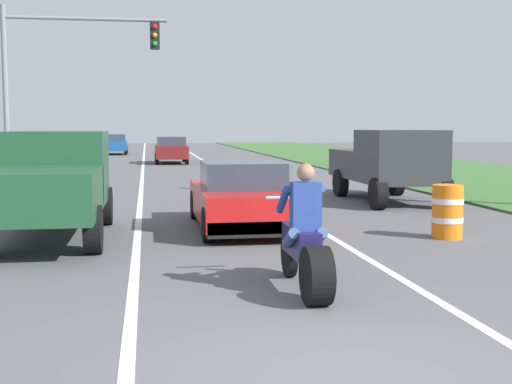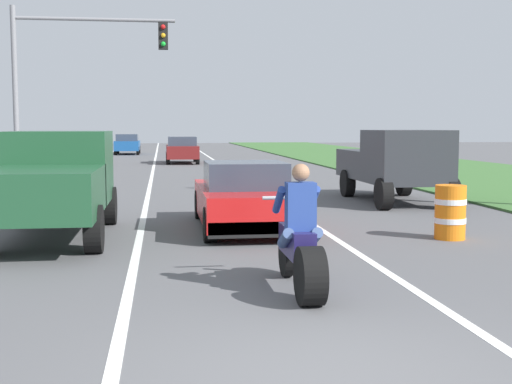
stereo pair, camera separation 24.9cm
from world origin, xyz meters
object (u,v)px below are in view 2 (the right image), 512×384
at_px(distant_car_far_ahead, 182,150).
at_px(motorcycle_with_rider, 300,246).
at_px(pickup_truck_right_shoulder_dark_grey, 395,162).
at_px(construction_barrel_nearest, 450,212).
at_px(sports_car_red, 244,198).
at_px(distant_car_further_ahead, 127,144).
at_px(traffic_light_mast_near, 67,67).
at_px(pickup_truck_left_lane_dark_green, 53,179).

bearing_deg(distant_car_far_ahead, motorcycle_with_rider, -88.92).
distance_m(pickup_truck_right_shoulder_dark_grey, construction_barrel_nearest, 6.25).
relative_size(pickup_truck_right_shoulder_dark_grey, distant_car_far_ahead, 1.20).
distance_m(sports_car_red, distant_car_further_ahead, 38.21).
distance_m(distant_car_far_ahead, distant_car_further_ahead, 13.44).
xyz_separation_m(traffic_light_mast_near, construction_barrel_nearest, (8.33, -11.63, -3.54)).
height_order(traffic_light_mast_near, construction_barrel_nearest, traffic_light_mast_near).
distance_m(motorcycle_with_rider, distant_car_far_ahead, 30.49).
bearing_deg(pickup_truck_right_shoulder_dark_grey, traffic_light_mast_near, 149.64).
xyz_separation_m(pickup_truck_right_shoulder_dark_grey, construction_barrel_nearest, (-1.06, -6.13, -0.60)).
height_order(sports_car_red, construction_barrel_nearest, sports_car_red).
height_order(pickup_truck_left_lane_dark_green, construction_barrel_nearest, pickup_truck_left_lane_dark_green).
xyz_separation_m(pickup_truck_left_lane_dark_green, traffic_light_mast_near, (-1.08, 10.56, 2.94)).
bearing_deg(traffic_light_mast_near, sports_car_red, -64.40).
distance_m(sports_car_red, traffic_light_mast_near, 11.44).
xyz_separation_m(construction_barrel_nearest, distant_car_further_ahead, (-7.81, 39.76, 0.27)).
bearing_deg(pickup_truck_left_lane_dark_green, distant_car_far_ahead, 83.12).
relative_size(motorcycle_with_rider, sports_car_red, 0.51).
height_order(traffic_light_mast_near, distant_car_further_ahead, traffic_light_mast_near).
relative_size(motorcycle_with_rider, pickup_truck_left_lane_dark_green, 0.46).
height_order(sports_car_red, pickup_truck_right_shoulder_dark_grey, pickup_truck_right_shoulder_dark_grey).
xyz_separation_m(sports_car_red, distant_car_further_ahead, (-4.20, 37.98, 0.14)).
bearing_deg(distant_car_further_ahead, pickup_truck_right_shoulder_dark_grey, -75.22).
relative_size(motorcycle_with_rider, distant_car_far_ahead, 0.55).
relative_size(motorcycle_with_rider, pickup_truck_right_shoulder_dark_grey, 0.46).
bearing_deg(construction_barrel_nearest, distant_car_far_ahead, 98.76).
height_order(distant_car_far_ahead, distant_car_further_ahead, same).
xyz_separation_m(traffic_light_mast_near, distant_car_further_ahead, (0.52, 28.14, -3.27)).
distance_m(pickup_truck_left_lane_dark_green, pickup_truck_right_shoulder_dark_grey, 9.73).
distance_m(construction_barrel_nearest, distant_car_further_ahead, 40.52).
height_order(motorcycle_with_rider, pickup_truck_left_lane_dark_green, pickup_truck_left_lane_dark_green).
distance_m(pickup_truck_left_lane_dark_green, distant_car_far_ahead, 25.95).
bearing_deg(distant_car_far_ahead, sports_car_red, -88.79).
bearing_deg(pickup_truck_left_lane_dark_green, pickup_truck_right_shoulder_dark_grey, 31.32).
bearing_deg(construction_barrel_nearest, pickup_truck_left_lane_dark_green, 171.60).
relative_size(pickup_truck_left_lane_dark_green, construction_barrel_nearest, 4.80).
bearing_deg(distant_car_far_ahead, traffic_light_mast_near, -105.41).
bearing_deg(distant_car_far_ahead, pickup_truck_right_shoulder_dark_grey, -75.90).
xyz_separation_m(pickup_truck_left_lane_dark_green, distant_car_further_ahead, (-0.56, 38.69, -0.33)).
xyz_separation_m(sports_car_red, pickup_truck_right_shoulder_dark_grey, (4.67, 4.34, 0.48)).
relative_size(pickup_truck_left_lane_dark_green, distant_car_far_ahead, 1.20).
bearing_deg(traffic_light_mast_near, distant_car_far_ahead, 74.59).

